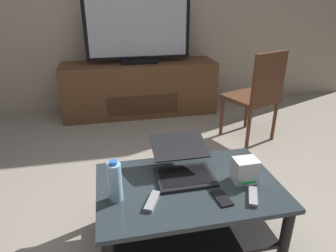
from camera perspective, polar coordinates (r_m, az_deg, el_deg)
The scene contains 11 objects.
ground_plane at distance 2.13m, azimuth 1.78°, elevation -18.00°, with size 7.68×7.68×0.00m, color #9E9384.
coffee_table at distance 1.83m, azimuth 3.81°, elevation -14.31°, with size 1.04×0.68×0.42m.
media_cabinet at distance 3.83m, azimuth -5.33°, elevation 7.12°, with size 1.88×0.52×0.65m.
television at distance 3.67m, azimuth -5.71°, elevation 17.44°, with size 1.23×0.20×0.76m.
dining_chair at distance 3.12m, azimuth 16.61°, elevation 6.05°, with size 0.57×0.57×0.94m.
laptop at distance 1.82m, azimuth 2.77°, elevation -7.23°, with size 0.34×0.41×0.18m.
router_box at distance 1.80m, azimuth 14.44°, elevation -8.16°, with size 0.14×0.11×0.14m.
water_bottle_near at distance 1.60m, azimuth -10.05°, elevation -10.39°, with size 0.07×0.07×0.23m.
cell_phone at distance 1.66m, azimuth 10.19°, elevation -13.33°, with size 0.07×0.14×0.01m, color black.
tv_remote at distance 1.70m, azimuth 15.83°, elevation -12.75°, with size 0.04×0.16×0.02m, color #99999E.
soundbar_remote at distance 1.61m, azimuth -3.03°, elevation -14.06°, with size 0.04×0.16×0.02m, color #99999E.
Camera 1 is at (-0.39, -1.54, 1.42)m, focal length 32.10 mm.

